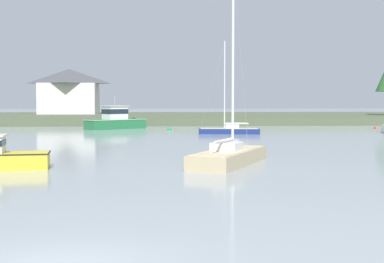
# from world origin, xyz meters

# --- Properties ---
(far_shore_bank) EXTENTS (203.45, 41.26, 1.13)m
(far_shore_bank) POSITION_xyz_m (0.00, 85.88, 0.56)
(far_shore_bank) COLOR #4C563D
(far_shore_bank) RESTS_ON ground
(sailboat_navy) EXTENTS (6.89, 2.85, 10.60)m
(sailboat_navy) POSITION_xyz_m (10.08, 47.73, 0.21)
(sailboat_navy) COLOR navy
(sailboat_navy) RESTS_ON ground
(cruiser_green) EXTENTS (8.69, 7.51, 5.14)m
(cruiser_green) POSITION_xyz_m (-2.76, 59.12, 0.68)
(cruiser_green) COLOR #236B3D
(cruiser_green) RESTS_ON ground
(sailboat_sand) EXTENTS (5.52, 8.02, 12.32)m
(sailboat_sand) POSITION_xyz_m (6.31, 19.10, 0.24)
(sailboat_sand) COLOR tan
(sailboat_sand) RESTS_ON ground
(mooring_buoy_red) EXTENTS (0.35, 0.35, 0.40)m
(mooring_buoy_red) POSITION_xyz_m (30.64, 57.71, 0.06)
(mooring_buoy_red) COLOR red
(mooring_buoy_red) RESTS_ON ground
(mooring_buoy_green) EXTENTS (0.51, 0.51, 0.56)m
(mooring_buoy_green) POSITION_xyz_m (3.60, 56.07, 0.09)
(mooring_buoy_green) COLOR #1E8C47
(mooring_buoy_green) RESTS_ON ground
(cottage_behind_trees) EXTENTS (11.29, 9.00, 8.45)m
(cottage_behind_trees) POSITION_xyz_m (-14.56, 91.96, 5.50)
(cottage_behind_trees) COLOR silver
(cottage_behind_trees) RESTS_ON far_shore_bank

